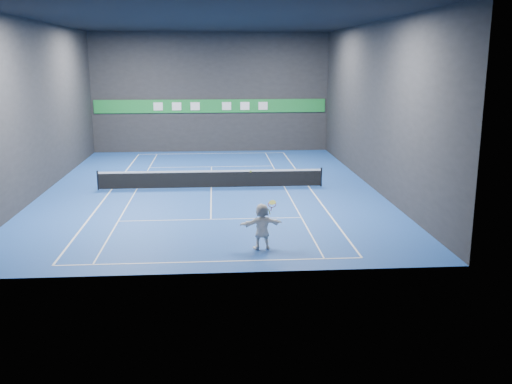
{
  "coord_description": "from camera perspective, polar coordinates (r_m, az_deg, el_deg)",
  "views": [
    {
      "loc": [
        0.22,
        -31.12,
        7.05
      ],
      "look_at": [
        1.95,
        -7.55,
        1.5
      ],
      "focal_mm": 40.0,
      "sensor_mm": 36.0,
      "label": 1
    }
  ],
  "objects": [
    {
      "name": "sideline_singles_right",
      "position": [
        32.15,
        2.84,
        0.53
      ],
      "size": [
        0.06,
        23.78,
        0.01
      ],
      "primitive_type": "cube",
      "color": "white",
      "rests_on": "ground"
    },
    {
      "name": "wall_front",
      "position": [
        18.3,
        -4.87,
        5.16
      ],
      "size": [
        18.0,
        0.1,
        9.0
      ],
      "primitive_type": "cube",
      "color": "#252527",
      "rests_on": "ground"
    },
    {
      "name": "sideline_doubles_right",
      "position": [
        32.34,
        5.27,
        0.57
      ],
      "size": [
        0.08,
        23.78,
        0.01
      ],
      "primitive_type": "cube",
      "color": "white",
      "rests_on": "ground"
    },
    {
      "name": "baseline_near",
      "position": [
        20.49,
        -4.6,
        -6.95
      ],
      "size": [
        10.98,
        0.08,
        0.01
      ],
      "primitive_type": "cube",
      "color": "white",
      "rests_on": "ground"
    },
    {
      "name": "service_line_near",
      "position": [
        25.71,
        -4.54,
        -2.74
      ],
      "size": [
        8.23,
        0.06,
        0.01
      ],
      "primitive_type": "cube",
      "color": "white",
      "rests_on": "ground"
    },
    {
      "name": "baseline_far",
      "position": [
        43.59,
        -4.45,
        3.86
      ],
      "size": [
        10.98,
        0.08,
        0.01
      ],
      "primitive_type": "cube",
      "color": "white",
      "rests_on": "ground"
    },
    {
      "name": "wall_left",
      "position": [
        32.56,
        -20.85,
        7.87
      ],
      "size": [
        0.1,
        26.0,
        9.0
      ],
      "primitive_type": "cube",
      "color": "#252527",
      "rests_on": "ground"
    },
    {
      "name": "center_service_line",
      "position": [
        31.91,
        -4.5,
        0.41
      ],
      "size": [
        0.06,
        12.8,
        0.01
      ],
      "primitive_type": "cube",
      "color": "white",
      "rests_on": "ground"
    },
    {
      "name": "tennis_net",
      "position": [
        31.8,
        -4.52,
        1.35
      ],
      "size": [
        12.5,
        0.1,
        1.07
      ],
      "color": "black",
      "rests_on": "ground"
    },
    {
      "name": "sideline_doubles_left",
      "position": [
        32.42,
        -14.25,
        0.24
      ],
      "size": [
        0.08,
        23.78,
        0.01
      ],
      "primitive_type": "cube",
      "color": "white",
      "rests_on": "ground"
    },
    {
      "name": "wall_right",
      "position": [
        32.44,
        11.64,
        8.43
      ],
      "size": [
        0.1,
        26.0,
        9.0
      ],
      "primitive_type": "cube",
      "color": "#252527",
      "rests_on": "ground"
    },
    {
      "name": "wall_back",
      "position": [
        44.2,
        -4.56,
        9.86
      ],
      "size": [
        18.0,
        0.1,
        9.0
      ],
      "primitive_type": "cube",
      "color": "#252527",
      "rests_on": "ground"
    },
    {
      "name": "tennis_ball",
      "position": [
        20.96,
        -0.53,
        2.07
      ],
      "size": [
        0.07,
        0.07,
        0.07
      ],
      "primitive_type": "sphere",
      "color": "#E8F528",
      "rests_on": "player"
    },
    {
      "name": "sideline_singles_left",
      "position": [
        32.2,
        -11.83,
        0.28
      ],
      "size": [
        0.06,
        23.78,
        0.01
      ],
      "primitive_type": "cube",
      "color": "white",
      "rests_on": "ground"
    },
    {
      "name": "tennis_racket",
      "position": [
        21.37,
        1.59,
        -1.33
      ],
      "size": [
        0.43,
        0.34,
        0.57
      ],
      "color": "red",
      "rests_on": "player"
    },
    {
      "name": "player",
      "position": [
        21.51,
        0.6,
        -3.45
      ],
      "size": [
        1.7,
        0.78,
        1.77
      ],
      "primitive_type": "imported",
      "rotation": [
        0.0,
        0.0,
        3.3
      ],
      "color": "white",
      "rests_on": "ground"
    },
    {
      "name": "sponsor_banner",
      "position": [
        44.2,
        -4.53,
        8.56
      ],
      "size": [
        17.64,
        0.11,
        1.0
      ],
      "color": "#1C8234",
      "rests_on": "wall_back"
    },
    {
      "name": "ceiling",
      "position": [
        31.19,
        -4.81,
        16.75
      ],
      "size": [
        26.0,
        26.0,
        0.0
      ],
      "primitive_type": "plane",
      "color": "black",
      "rests_on": "ground"
    },
    {
      "name": "service_line_far",
      "position": [
        38.18,
        -4.47,
        2.53
      ],
      "size": [
        8.23,
        0.06,
        0.01
      ],
      "primitive_type": "cube",
      "color": "white",
      "rests_on": "ground"
    },
    {
      "name": "ground",
      "position": [
        31.91,
        -4.5,
        0.41
      ],
      "size": [
        26.0,
        26.0,
        0.0
      ],
      "primitive_type": "plane",
      "color": "#1C469C",
      "rests_on": "ground"
    }
  ]
}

